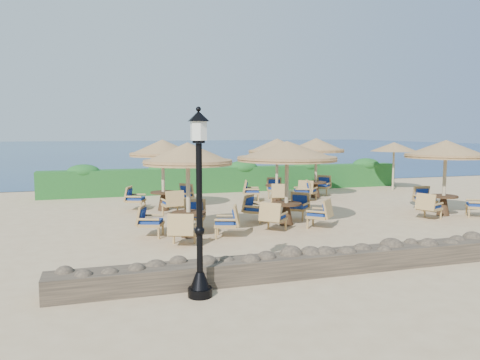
# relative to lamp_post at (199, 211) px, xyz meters

# --- Properties ---
(ground) EXTENTS (120.00, 120.00, 0.00)m
(ground) POSITION_rel_lamp_post_xyz_m (4.80, 6.80, -1.55)
(ground) COLOR tan
(ground) RESTS_ON ground
(sea) EXTENTS (160.00, 160.00, 0.00)m
(sea) POSITION_rel_lamp_post_xyz_m (4.80, 76.80, -1.55)
(sea) COLOR #0C2450
(sea) RESTS_ON ground
(hedge) EXTENTS (18.00, 0.90, 1.20)m
(hedge) POSITION_rel_lamp_post_xyz_m (4.80, 14.00, -0.95)
(hedge) COLOR #194E1F
(hedge) RESTS_ON ground
(stone_wall) EXTENTS (15.00, 0.65, 0.44)m
(stone_wall) POSITION_rel_lamp_post_xyz_m (4.80, 0.60, -1.33)
(stone_wall) COLOR brown
(stone_wall) RESTS_ON ground
(lamp_post) EXTENTS (0.44, 0.44, 3.31)m
(lamp_post) POSITION_rel_lamp_post_xyz_m (0.00, 0.00, 0.00)
(lamp_post) COLOR black
(lamp_post) RESTS_ON ground
(extra_parasol) EXTENTS (2.30, 2.30, 2.41)m
(extra_parasol) POSITION_rel_lamp_post_xyz_m (12.60, 12.00, 0.62)
(extra_parasol) COLOR tan
(extra_parasol) RESTS_ON ground
(cafe_set_0) EXTENTS (2.87, 2.87, 2.65)m
(cafe_set_0) POSITION_rel_lamp_post_xyz_m (0.73, 4.74, 0.18)
(cafe_set_0) COLOR tan
(cafe_set_0) RESTS_ON ground
(cafe_set_1) EXTENTS (3.16, 3.16, 2.65)m
(cafe_set_1) POSITION_rel_lamp_post_xyz_m (4.01, 5.48, 0.35)
(cafe_set_1) COLOR tan
(cafe_set_1) RESTS_ON ground
(cafe_set_2) EXTENTS (2.81, 2.82, 2.65)m
(cafe_set_2) POSITION_rel_lamp_post_xyz_m (9.95, 5.37, 0.36)
(cafe_set_2) COLOR tan
(cafe_set_2) RESTS_ON ground
(cafe_set_3) EXTENTS (2.74, 2.66, 2.65)m
(cafe_set_3) POSITION_rel_lamp_post_xyz_m (0.70, 9.38, 0.27)
(cafe_set_3) COLOR tan
(cafe_set_3) RESTS_ON ground
(cafe_set_4) EXTENTS (2.88, 2.88, 2.65)m
(cafe_set_4) POSITION_rel_lamp_post_xyz_m (5.60, 10.23, 0.16)
(cafe_set_4) COLOR tan
(cafe_set_4) RESTS_ON ground
(cafe_set_5) EXTENTS (2.48, 2.49, 2.65)m
(cafe_set_5) POSITION_rel_lamp_post_xyz_m (7.67, 10.76, 0.39)
(cafe_set_5) COLOR tan
(cafe_set_5) RESTS_ON ground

